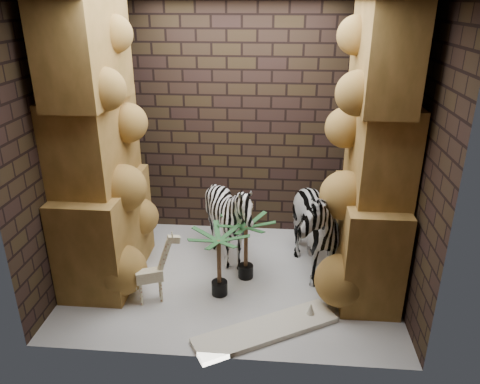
# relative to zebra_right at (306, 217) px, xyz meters

# --- Properties ---
(floor) EXTENTS (3.50, 3.50, 0.00)m
(floor) POSITION_rel_zebra_right_xyz_m (-0.79, -0.21, -0.70)
(floor) COLOR silver
(floor) RESTS_ON ground
(wall_back) EXTENTS (3.50, 0.00, 3.50)m
(wall_back) POSITION_rel_zebra_right_xyz_m (-0.79, 1.04, 0.80)
(wall_back) COLOR black
(wall_back) RESTS_ON ground
(wall_front) EXTENTS (3.50, 0.00, 3.50)m
(wall_front) POSITION_rel_zebra_right_xyz_m (-0.79, -1.46, 0.80)
(wall_front) COLOR black
(wall_front) RESTS_ON ground
(wall_left) EXTENTS (0.00, 3.00, 3.00)m
(wall_left) POSITION_rel_zebra_right_xyz_m (-2.54, -0.21, 0.80)
(wall_left) COLOR black
(wall_left) RESTS_ON ground
(wall_right) EXTENTS (0.00, 3.00, 3.00)m
(wall_right) POSITION_rel_zebra_right_xyz_m (0.96, -0.21, 0.80)
(wall_right) COLOR black
(wall_right) RESTS_ON ground
(rock_pillar_left) EXTENTS (0.68, 1.30, 3.00)m
(rock_pillar_left) POSITION_rel_zebra_right_xyz_m (-2.19, -0.21, 0.80)
(rock_pillar_left) COLOR #B48440
(rock_pillar_left) RESTS_ON floor
(rock_pillar_right) EXTENTS (0.58, 1.25, 3.00)m
(rock_pillar_right) POSITION_rel_zebra_right_xyz_m (0.63, -0.21, 0.80)
(rock_pillar_right) COLOR #B48440
(rock_pillar_right) RESTS_ON floor
(zebra_right) EXTENTS (0.95, 1.31, 1.39)m
(zebra_right) POSITION_rel_zebra_right_xyz_m (0.00, 0.00, 0.00)
(zebra_right) COLOR white
(zebra_right) RESTS_ON floor
(zebra_left) EXTENTS (1.17, 1.32, 1.02)m
(zebra_left) POSITION_rel_zebra_right_xyz_m (-0.85, 0.12, -0.19)
(zebra_left) COLOR white
(zebra_left) RESTS_ON floor
(giraffe_toy) EXTENTS (0.43, 0.27, 0.79)m
(giraffe_toy) POSITION_rel_zebra_right_xyz_m (-1.59, -0.71, -0.30)
(giraffe_toy) COLOR beige
(giraffe_toy) RESTS_ON floor
(palm_front) EXTENTS (0.36, 0.36, 0.73)m
(palm_front) POSITION_rel_zebra_right_xyz_m (-0.64, -0.17, -0.33)
(palm_front) COLOR #1D4C20
(palm_front) RESTS_ON floor
(palm_back) EXTENTS (0.36, 0.36, 0.74)m
(palm_back) POSITION_rel_zebra_right_xyz_m (-0.90, -0.52, -0.32)
(palm_back) COLOR #1D4C20
(palm_back) RESTS_ON floor
(surfboard) EXTENTS (1.39, 1.00, 0.05)m
(surfboard) POSITION_rel_zebra_right_xyz_m (-0.38, -1.09, -0.67)
(surfboard) COLOR silver
(surfboard) RESTS_ON floor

